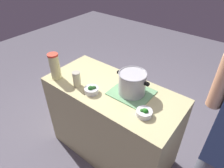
{
  "coord_description": "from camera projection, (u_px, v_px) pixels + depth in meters",
  "views": [
    {
      "loc": [
        0.87,
        -1.1,
        1.97
      ],
      "look_at": [
        0.0,
        0.0,
        0.94
      ],
      "focal_mm": 31.4,
      "sensor_mm": 36.0,
      "label": 1
    }
  ],
  "objects": [
    {
      "name": "ground_plane",
      "position": [
        112.0,
        149.0,
        2.3
      ],
      "size": [
        8.0,
        8.0,
        0.0
      ],
      "primitive_type": "plane",
      "color": "slate"
    },
    {
      "name": "counter_slab",
      "position": [
        112.0,
        123.0,
        2.04
      ],
      "size": [
        1.3,
        0.61,
        0.89
      ],
      "primitive_type": "cube",
      "color": "#C5BD84",
      "rests_on": "ground_plane"
    },
    {
      "name": "dish_cloth",
      "position": [
        132.0,
        93.0,
        1.72
      ],
      "size": [
        0.35,
        0.31,
        0.01
      ],
      "primitive_type": "cube",
      "color": "#73AD76",
      "rests_on": "counter_slab"
    },
    {
      "name": "cooking_pot",
      "position": [
        132.0,
        83.0,
        1.65
      ],
      "size": [
        0.31,
        0.24,
        0.2
      ],
      "color": "#B7B7BC",
      "rests_on": "dish_cloth"
    },
    {
      "name": "lemonade_pitcher",
      "position": [
        55.0,
        66.0,
        1.83
      ],
      "size": [
        0.1,
        0.1,
        0.26
      ],
      "color": "beige",
      "rests_on": "counter_slab"
    },
    {
      "name": "mason_jar",
      "position": [
        77.0,
        79.0,
        1.76
      ],
      "size": [
        0.07,
        0.07,
        0.15
      ],
      "color": "beige",
      "rests_on": "counter_slab"
    },
    {
      "name": "broccoli_bowl_front",
      "position": [
        144.0,
        113.0,
        1.48
      ],
      "size": [
        0.12,
        0.12,
        0.07
      ],
      "color": "silver",
      "rests_on": "counter_slab"
    },
    {
      "name": "broccoli_bowl_center",
      "position": [
        92.0,
        90.0,
        1.71
      ],
      "size": [
        0.13,
        0.13,
        0.07
      ],
      "color": "silver",
      "rests_on": "counter_slab"
    }
  ]
}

